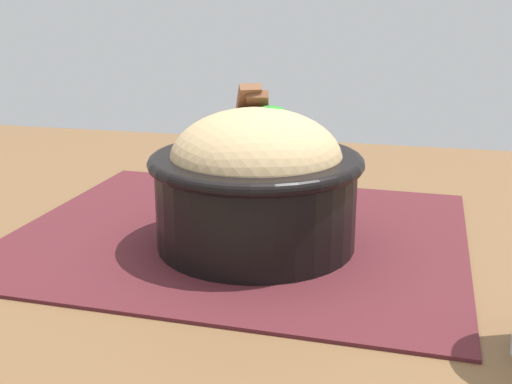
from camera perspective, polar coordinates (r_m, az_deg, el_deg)
The scene contains 4 objects.
table at distance 0.68m, azimuth -2.28°, elevation -8.38°, with size 1.24×0.81×0.74m.
placemat at distance 0.62m, azimuth -1.49°, elevation -3.70°, with size 0.42×0.36×0.00m, color #47191E.
bowl at distance 0.57m, azimuth 0.02°, elevation 1.14°, with size 0.19×0.19×0.14m.
fork at distance 0.65m, azimuth -6.33°, elevation -2.37°, with size 0.04×0.13×0.00m.
Camera 1 is at (-0.17, 0.59, 0.97)m, focal length 44.91 mm.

